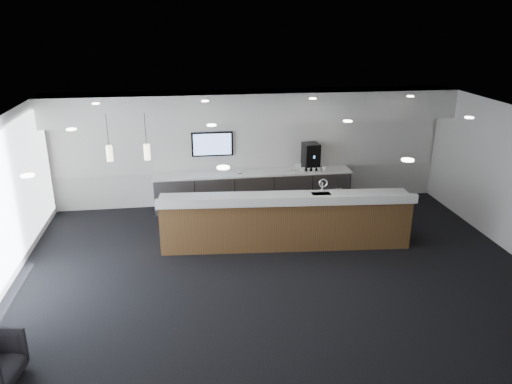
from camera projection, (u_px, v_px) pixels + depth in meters
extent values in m
plane|color=black|center=(278.00, 275.00, 9.64)|extent=(10.00, 10.00, 0.00)
cube|color=black|center=(281.00, 121.00, 8.63)|extent=(10.00, 8.00, 0.02)
cube|color=silver|center=(251.00, 147.00, 12.86)|extent=(10.00, 0.02, 3.00)
cube|color=silver|center=(253.00, 106.00, 12.06)|extent=(10.00, 0.90, 0.70)
cube|color=silver|center=(251.00, 144.00, 12.80)|extent=(9.80, 0.06, 1.40)
cube|color=#9A9CA3|center=(253.00, 190.00, 12.88)|extent=(5.00, 0.60, 0.90)
cube|color=white|center=(253.00, 173.00, 12.72)|extent=(5.06, 0.66, 0.05)
cylinder|color=silver|center=(175.00, 197.00, 12.31)|extent=(0.60, 0.02, 0.02)
cylinder|color=silver|center=(215.00, 195.00, 12.44)|extent=(0.60, 0.02, 0.02)
cylinder|color=silver|center=(255.00, 193.00, 12.57)|extent=(0.60, 0.02, 0.02)
cylinder|color=silver|center=(293.00, 191.00, 12.70)|extent=(0.60, 0.02, 0.02)
cylinder|color=silver|center=(332.00, 189.00, 12.83)|extent=(0.60, 0.02, 0.02)
cube|color=black|center=(212.00, 144.00, 12.60)|extent=(1.05, 0.07, 0.62)
cube|color=#396EE5|center=(212.00, 144.00, 12.56)|extent=(0.95, 0.01, 0.54)
cylinder|color=beige|center=(146.00, 156.00, 9.31)|extent=(0.12, 0.12, 0.30)
cylinder|color=beige|center=(108.00, 157.00, 9.22)|extent=(0.12, 0.12, 0.30)
cube|color=brown|center=(285.00, 222.00, 10.72)|extent=(5.32, 1.15, 1.05)
cube|color=white|center=(286.00, 198.00, 10.53)|extent=(5.40, 1.23, 0.06)
cube|color=white|center=(288.00, 201.00, 10.11)|extent=(5.35, 0.53, 0.18)
cylinder|color=silver|center=(322.00, 188.00, 10.61)|extent=(0.04, 0.04, 0.28)
torus|color=silver|center=(323.00, 183.00, 10.51)|extent=(0.19, 0.04, 0.19)
cube|color=black|center=(311.00, 156.00, 12.86)|extent=(0.43, 0.47, 0.68)
cube|color=silver|center=(313.00, 171.00, 12.75)|extent=(0.24, 0.12, 0.02)
cube|color=white|center=(240.00, 170.00, 12.57)|extent=(0.15, 0.05, 0.20)
cube|color=white|center=(298.00, 167.00, 12.73)|extent=(0.16, 0.05, 0.21)
imported|color=white|center=(324.00, 169.00, 12.82)|extent=(0.11, 0.11, 0.10)
imported|color=white|center=(319.00, 169.00, 12.80)|extent=(0.15, 0.15, 0.10)
imported|color=white|center=(314.00, 169.00, 12.78)|extent=(0.13, 0.13, 0.10)
imported|color=white|center=(308.00, 169.00, 12.76)|extent=(0.14, 0.14, 0.10)
imported|color=white|center=(303.00, 169.00, 12.74)|extent=(0.15, 0.15, 0.10)
imported|color=white|center=(298.00, 170.00, 12.72)|extent=(0.12, 0.12, 0.10)
imported|color=white|center=(292.00, 170.00, 12.70)|extent=(0.15, 0.15, 0.10)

